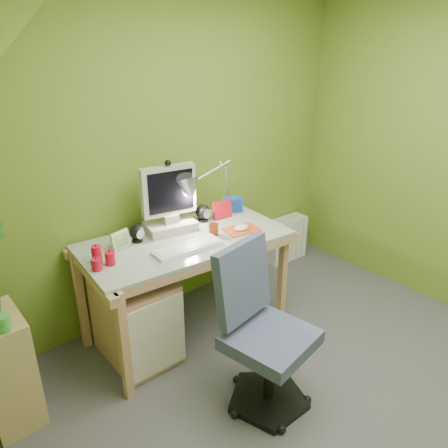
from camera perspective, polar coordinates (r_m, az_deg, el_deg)
floor at (r=2.79m, az=14.36°, el=-23.01°), size 3.20×3.20×0.01m
wall_back at (r=3.21m, az=-6.93°, el=9.05°), size 3.20×0.01×2.40m
slope_ceiling at (r=1.23m, az=-6.54°, el=17.09°), size 1.10×3.20×1.10m
desk at (r=3.11m, az=-4.84°, el=-8.04°), size 1.43×0.80×0.74m
monitor at (r=2.97m, az=-7.25°, el=3.99°), size 0.43×0.29×0.54m
speaker_left at (r=2.91m, az=-11.30°, el=-1.19°), size 0.12×0.12×0.12m
speaker_right at (r=3.17m, az=-2.77°, el=1.45°), size 0.12×0.12×0.13m
keyboard at (r=2.78m, az=-4.79°, el=-3.05°), size 0.46×0.17×0.02m
mousepad at (r=3.04m, az=2.31°, el=-0.75°), size 0.26×0.20×0.01m
mouse at (r=3.04m, az=2.31°, el=-0.47°), size 0.12×0.09×0.04m
amber_tumbler at (r=2.95m, az=-1.36°, el=-0.73°), size 0.07×0.07×0.08m
candle_cluster at (r=2.66m, az=-15.92°, el=-4.17°), size 0.15×0.13×0.11m
photo_frame_red at (r=3.23m, az=-0.22°, el=1.89°), size 0.15×0.04×0.13m
photo_frame_blue at (r=3.34m, az=1.21°, el=2.59°), size 0.13×0.10×0.12m
photo_frame_green at (r=2.84m, az=-13.39°, el=-2.03°), size 0.14×0.05×0.12m
desk_lamp at (r=3.21m, az=-0.49°, el=6.36°), size 0.60×0.32×0.62m
side_ledge at (r=2.75m, az=-26.60°, el=-16.56°), size 0.24×0.38×0.66m
green_cup at (r=2.42m, az=-26.81°, el=-11.54°), size 0.08×0.08×0.08m
task_chair at (r=2.49m, az=6.11°, el=-14.63°), size 0.58×0.58×0.91m
radiator at (r=4.20m, az=8.05°, el=-1.96°), size 0.42×0.18×0.41m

